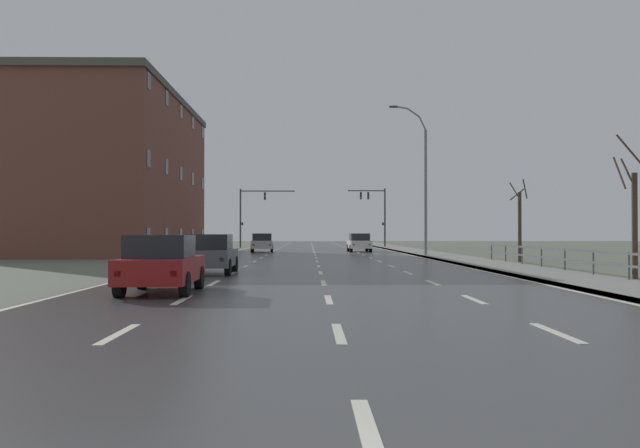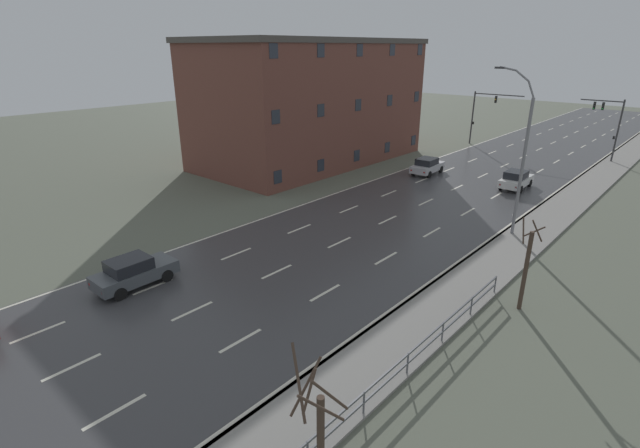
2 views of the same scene
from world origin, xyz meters
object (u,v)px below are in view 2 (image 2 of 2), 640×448
at_px(car_near_left, 427,166).
at_px(car_near_right, 134,272).
at_px(car_far_right, 516,179).
at_px(traffic_signal_left, 482,110).
at_px(street_lamp_midground, 521,158).
at_px(brick_building, 311,102).
at_px(traffic_signal_right, 610,120).

relative_size(car_near_left, car_near_right, 1.02).
bearing_deg(car_far_right, car_near_right, -106.78).
distance_m(car_near_left, car_far_right, 8.22).
height_order(traffic_signal_left, car_far_right, traffic_signal_left).
bearing_deg(street_lamp_midground, car_near_right, -120.64).
xyz_separation_m(car_near_right, brick_building, (-12.39, 26.86, 5.36)).
height_order(traffic_signal_right, traffic_signal_left, traffic_signal_right).
distance_m(street_lamp_midground, car_near_right, 23.44).
relative_size(street_lamp_midground, traffic_signal_left, 1.62).
height_order(street_lamp_midground, traffic_signal_left, street_lamp_midground).
distance_m(traffic_signal_left, car_near_left, 17.62).
height_order(car_near_left, brick_building, brick_building).
bearing_deg(traffic_signal_right, traffic_signal_left, -178.99).
relative_size(traffic_signal_right, car_near_right, 1.58).
bearing_deg(street_lamp_midground, car_far_right, 108.34).
bearing_deg(brick_building, car_near_right, -65.24).
relative_size(car_near_left, car_far_right, 1.01).
xyz_separation_m(street_lamp_midground, car_near_left, (-11.78, 10.12, -4.29)).
xyz_separation_m(traffic_signal_left, brick_building, (-9.93, -20.20, 1.89)).
relative_size(street_lamp_midground, traffic_signal_right, 1.61).
relative_size(traffic_signal_left, brick_building, 0.26).
distance_m(traffic_signal_right, traffic_signal_left, 13.75).
height_order(street_lamp_midground, car_far_right, street_lamp_midground).
xyz_separation_m(traffic_signal_right, car_near_left, (-11.32, -17.35, -3.57)).
relative_size(car_near_right, car_far_right, 0.99).
height_order(car_near_left, car_near_right, same).
xyz_separation_m(street_lamp_midground, car_near_right, (-11.74, -19.83, -4.29)).
bearing_deg(traffic_signal_right, street_lamp_midground, -89.04).
xyz_separation_m(car_near_left, brick_building, (-12.35, -3.09, 5.36)).
bearing_deg(traffic_signal_left, car_near_left, -81.94).
height_order(traffic_signal_left, brick_building, brick_building).
xyz_separation_m(car_near_left, car_near_right, (0.04, -29.95, 0.00)).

